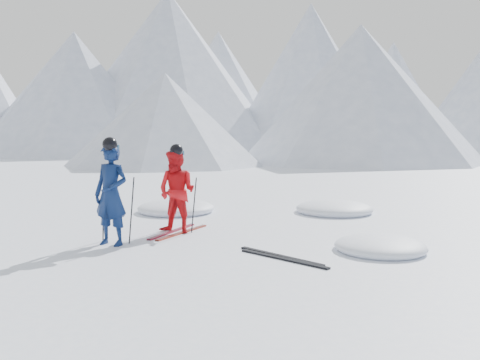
% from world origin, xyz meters
% --- Properties ---
extents(ground, '(160.00, 160.00, 0.00)m').
position_xyz_m(ground, '(0.00, 0.00, 0.00)').
color(ground, white).
rests_on(ground, ground).
extents(skier_blue, '(0.66, 0.43, 1.81)m').
position_xyz_m(skier_blue, '(-3.28, -0.99, 0.90)').
color(skier_blue, '#0B1C46').
rests_on(skier_blue, ground).
extents(skier_red, '(0.82, 0.65, 1.66)m').
position_xyz_m(skier_red, '(-2.78, 0.42, 0.83)').
color(skier_red, red).
rests_on(skier_red, ground).
extents(pole_blue_left, '(0.12, 0.08, 1.20)m').
position_xyz_m(pole_blue_left, '(-3.58, -0.84, 0.60)').
color(pole_blue_left, black).
rests_on(pole_blue_left, ground).
extents(pole_blue_right, '(0.12, 0.07, 1.20)m').
position_xyz_m(pole_blue_right, '(-3.03, -0.74, 0.60)').
color(pole_blue_right, black).
rests_on(pole_blue_right, ground).
extents(pole_red_left, '(0.11, 0.09, 1.10)m').
position_xyz_m(pole_red_left, '(-3.08, 0.67, 0.55)').
color(pole_red_left, black).
rests_on(pole_red_left, ground).
extents(pole_red_right, '(0.11, 0.08, 1.10)m').
position_xyz_m(pole_red_right, '(-2.48, 0.57, 0.55)').
color(pole_red_right, black).
rests_on(pole_red_right, ground).
extents(ski_worn_left, '(0.11, 1.70, 0.03)m').
position_xyz_m(ski_worn_left, '(-2.90, 0.42, 0.01)').
color(ski_worn_left, black).
rests_on(ski_worn_left, ground).
extents(ski_worn_right, '(0.19, 1.70, 0.03)m').
position_xyz_m(ski_worn_right, '(-2.66, 0.42, 0.01)').
color(ski_worn_right, black).
rests_on(ski_worn_right, ground).
extents(ski_loose_a, '(1.61, 0.71, 0.03)m').
position_xyz_m(ski_loose_a, '(-0.24, -0.63, 0.01)').
color(ski_loose_a, black).
rests_on(ski_loose_a, ground).
extents(ski_loose_b, '(1.63, 0.65, 0.03)m').
position_xyz_m(ski_loose_b, '(-0.14, -0.78, 0.01)').
color(ski_loose_b, black).
rests_on(ski_loose_b, ground).
extents(snow_lumps, '(9.56, 6.93, 0.42)m').
position_xyz_m(snow_lumps, '(-1.23, 2.50, 0.00)').
color(snow_lumps, white).
rests_on(snow_lumps, ground).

